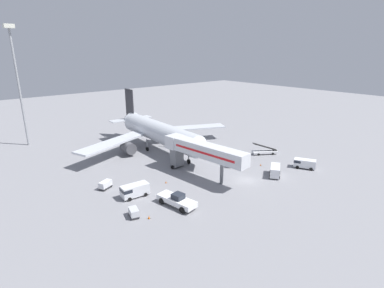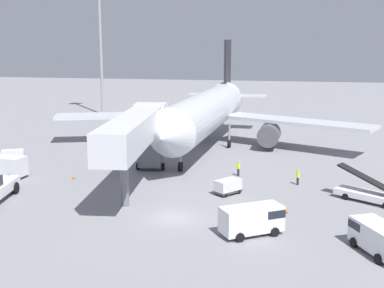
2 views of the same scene
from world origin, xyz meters
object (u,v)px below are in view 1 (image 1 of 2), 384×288
Objects in this scene: safety_cone_bravo at (149,217)px; service_van_near_left at (134,190)px; jet_bridge at (200,151)px; baggage_cart_outer_left at (105,184)px; apron_light_mast at (15,67)px; airplane_at_gate at (158,132)px; baggage_cart_mid_left at (231,163)px; service_van_far_center at (304,163)px; ground_crew_worker_midground at (211,155)px; belt_loader_truck at (264,151)px; ground_crew_worker_foreground at (235,152)px; pushback_tug at (177,200)px; safety_cone_charlie at (166,182)px; safety_cone_alpha at (261,165)px; baggage_cart_rear_left at (134,212)px; service_van_near_center at (275,170)px.

service_van_near_left is at bearing 75.69° from safety_cone_bravo.
jet_bridge reaches higher than baggage_cart_outer_left.
airplane_at_gate is at bearing -46.58° from apron_light_mast.
baggage_cart_mid_left is at bearing -56.90° from apron_light_mast.
service_van_far_center is 21.42m from ground_crew_worker_midground.
apron_light_mast reaches higher than belt_loader_truck.
airplane_at_gate is at bearing 126.61° from ground_crew_worker_foreground.
belt_loader_truck is 7.66m from ground_crew_worker_foreground.
pushback_tug reaches higher than baggage_cart_outer_left.
ground_crew_worker_foreground reaches higher than safety_cone_charlie.
service_van_far_center is 9.28× the size of safety_cone_bravo.
pushback_tug is at bearing -175.15° from safety_cone_alpha.
safety_cone_bravo is (-39.12, -7.05, -0.49)m from belt_loader_truck.
baggage_cart_rear_left is 13.23m from safety_cone_charlie.
jet_bridge is 12.01m from ground_crew_worker_midground.
baggage_cart_outer_left is (-38.52, 19.04, -0.33)m from service_van_far_center.
baggage_cart_outer_left is 27.04m from ground_crew_worker_midground.
baggage_cart_outer_left is (-26.78, 7.69, 0.05)m from baggage_cart_mid_left.
belt_loader_truck reaches higher than baggage_cart_mid_left.
baggage_cart_outer_left is 1.77× the size of ground_crew_worker_foreground.
baggage_cart_rear_left is 0.88× the size of baggage_cart_mid_left.
baggage_cart_mid_left is 6.73m from ground_crew_worker_midground.
ground_crew_worker_midground is 55.37m from apron_light_mast.
baggage_cart_mid_left is 7.87m from ground_crew_worker_foreground.
jet_bridge is at bearing 16.16° from baggage_cart_rear_left.
airplane_at_gate is 7.06× the size of belt_loader_truck.
pushback_tug is 5.92m from safety_cone_bravo.
pushback_tug is 33.92m from belt_loader_truck.
ground_crew_worker_midground is at bearing 22.33° from baggage_cart_rear_left.
ground_crew_worker_foreground is (15.45, 3.83, -4.74)m from jet_bridge.
ground_crew_worker_midground is (0.25, 6.72, 0.10)m from baggage_cart_mid_left.
safety_cone_alpha is 31.91m from safety_cone_bravo.
jet_bridge is 16.61m from ground_crew_worker_foreground.
ground_crew_worker_midground is (-12.55, 6.55, 0.13)m from belt_loader_truck.
jet_bridge is at bearing 139.66° from service_van_near_center.
safety_cone_alpha is at bearing -66.01° from airplane_at_gate.
ground_crew_worker_midground is (28.05, 11.52, 0.11)m from baggage_cart_rear_left.
service_van_near_center reaches higher than safety_cone_charlie.
baggage_cart_outer_left is at bearing 159.69° from safety_cone_alpha.
belt_loader_truck is 14.16m from ground_crew_worker_midground.
jet_bridge is 7.29× the size of baggage_cart_mid_left.
ground_crew_worker_foreground is at bearing -5.52° from baggage_cart_outer_left.
jet_bridge is at bearing 31.76° from pushback_tug.
belt_loader_truck is at bearing -27.56° from ground_crew_worker_midground.
safety_cone_alpha is (29.76, -5.41, -1.06)m from service_van_near_left.
service_van_far_center is at bearing -30.05° from jet_bridge.
baggage_cart_mid_left is (20.47, 6.46, -0.29)m from pushback_tug.
jet_bridge is 42.63× the size of safety_cone_charlie.
service_van_far_center is at bearing -19.14° from service_van_near_left.
pushback_tug reaches higher than safety_cone_alpha.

